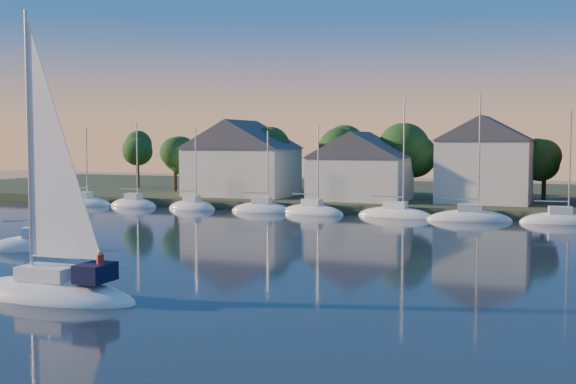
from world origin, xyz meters
The scene contains 10 objects.
ground centered at (0.00, 0.00, 0.00)m, with size 260.00×260.00×0.00m, color black.
shoreline_land centered at (0.00, 75.00, 0.00)m, with size 160.00×50.00×2.00m, color #2F3921.
wooden_dock centered at (0.00, 52.00, 0.00)m, with size 120.00×3.00×1.00m, color brown.
clubhouse_west centered at (-22.00, 58.00, 5.93)m, with size 13.65×9.45×9.64m.
clubhouse_centre centered at (-6.00, 57.00, 5.13)m, with size 11.55×8.40×8.08m.
clubhouse_east centered at (8.00, 59.00, 6.00)m, with size 10.50×8.40×9.80m.
tree_line centered at (2.00, 63.00, 7.18)m, with size 93.40×5.40×8.90m.
moored_fleet centered at (-4.00, 49.00, 0.10)m, with size 79.50×2.40×12.05m.
hero_sailboat centered at (-6.35, 4.04, 0.64)m, with size 10.22×3.56×15.56m.
drifting_sailboat_left centered at (-18.51, 16.83, 0.10)m, with size 7.51×6.21×11.60m.
Camera 1 is at (18.41, -24.66, 7.94)m, focal length 45.00 mm.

